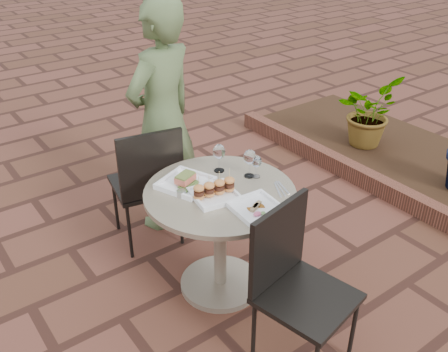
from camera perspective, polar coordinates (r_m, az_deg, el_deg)
ground at (r=3.52m, az=0.83°, el=-10.18°), size 60.00×60.00×0.00m
cafe_table at (r=3.07m, az=-0.45°, el=-5.63°), size 0.90×0.90×0.73m
chair_far at (r=3.46m, az=-8.66°, el=-0.24°), size 0.52×0.52×0.93m
chair_near at (r=2.63m, az=7.94°, el=-11.19°), size 0.52×0.52×0.93m
diner at (r=3.60m, az=-7.05°, el=6.49°), size 0.71×0.57×1.70m
plate_salmon at (r=2.98m, az=-4.41°, el=-0.72°), size 0.36×0.36×0.08m
plate_sliders at (r=2.85m, az=-1.11°, el=-1.73°), size 0.28×0.28×0.16m
plate_tuna at (r=2.76m, az=3.67°, el=-3.59°), size 0.27×0.27×0.03m
wine_glass_right at (r=3.03m, az=3.74°, el=1.61°), size 0.06×0.06×0.14m
wine_glass_mid at (r=3.08m, az=-0.57°, el=2.72°), size 0.08×0.08×0.18m
wine_glass_far at (r=3.02m, az=2.97°, el=2.10°), size 0.08×0.08×0.18m
steel_ramekin at (r=2.88m, az=-4.91°, el=-2.01°), size 0.05×0.05×0.04m
cutlery_set at (r=2.97m, az=6.49°, el=-1.45°), size 0.14×0.20×0.00m
planter_curb at (r=4.61m, az=14.61°, el=0.41°), size 0.12×3.00×0.15m
mulch_bed at (r=5.14m, az=19.63°, el=2.23°), size 1.30×3.00×0.06m
potted_plant_a at (r=5.08m, az=16.11°, el=7.07°), size 0.75×0.70×0.67m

